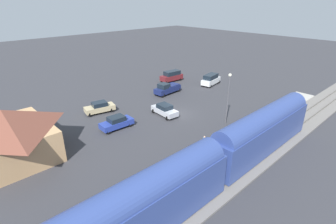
% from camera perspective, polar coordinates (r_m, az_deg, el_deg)
% --- Properties ---
extents(ground_plane, '(200.00, 200.00, 0.00)m').
position_cam_1_polar(ground_plane, '(40.50, 2.20, -0.40)').
color(ground_plane, '#38383D').
extents(railway_track, '(4.80, 70.00, 0.30)m').
position_cam_1_polar(railway_track, '(33.31, 19.76, -7.33)').
color(railway_track, slate).
rests_on(railway_track, ground).
extents(platform, '(3.20, 46.00, 0.30)m').
position_cam_1_polar(platform, '(34.90, 14.02, -5.00)').
color(platform, '#B7B2A8').
rests_on(platform, ground).
extents(station_building, '(10.16, 8.97, 5.83)m').
position_cam_1_polar(station_building, '(33.00, -31.47, -4.08)').
color(station_building, tan).
rests_on(station_building, ground).
extents(pedestrian_on_platform, '(0.36, 0.36, 1.71)m').
position_cam_1_polar(pedestrian_on_platform, '(30.54, 7.84, -6.39)').
color(pedestrian_on_platform, '#23284C').
rests_on(pedestrian_on_platform, platform).
extents(sedan_tan, '(2.73, 4.78, 1.74)m').
position_cam_1_polar(sedan_tan, '(41.93, -14.57, 0.99)').
color(sedan_tan, '#C6B284').
rests_on(sedan_tan, ground).
extents(suv_maroon, '(2.34, 5.04, 2.22)m').
position_cam_1_polar(suv_maroon, '(56.48, 0.81, 7.82)').
color(suv_maroon, maroon).
rests_on(suv_maroon, ground).
extents(suv_white, '(2.83, 5.18, 2.22)m').
position_cam_1_polar(suv_white, '(54.63, 9.25, 6.98)').
color(suv_white, white).
rests_on(suv_white, ground).
extents(sedan_silver, '(4.62, 2.53, 1.74)m').
position_cam_1_polar(sedan_silver, '(39.69, -0.74, 0.48)').
color(sedan_silver, silver).
rests_on(sedan_silver, ground).
extents(sedan_blue, '(2.02, 4.57, 1.74)m').
position_cam_1_polar(sedan_blue, '(36.36, -11.05, -2.23)').
color(sedan_blue, '#283D9E').
rests_on(sedan_blue, ground).
extents(pickup_navy, '(2.35, 5.53, 2.14)m').
position_cam_1_polar(pickup_navy, '(48.79, -0.18, 5.13)').
color(pickup_navy, navy).
rests_on(pickup_navy, ground).
extents(light_pole_near_platform, '(0.44, 0.44, 7.38)m').
position_cam_1_polar(light_pole_near_platform, '(36.16, 12.92, 3.98)').
color(light_pole_near_platform, '#515156').
rests_on(light_pole_near_platform, ground).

